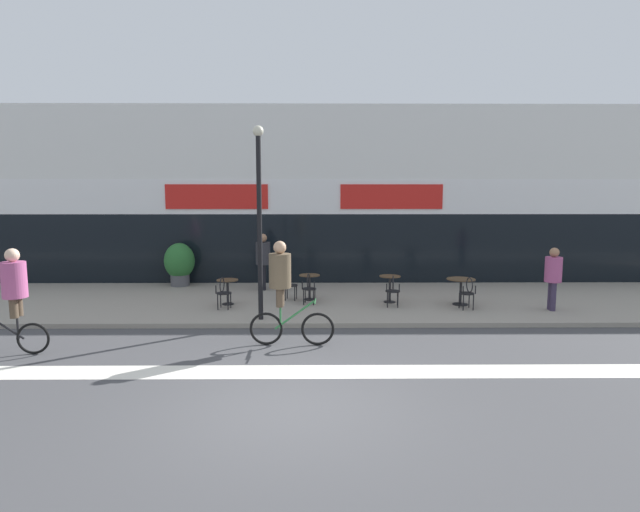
# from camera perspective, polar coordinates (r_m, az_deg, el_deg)

# --- Properties ---
(ground_plane) EXTENTS (120.00, 120.00, 0.00)m
(ground_plane) POSITION_cam_1_polar(r_m,az_deg,el_deg) (7.94, -3.47, -16.93)
(ground_plane) COLOR #424244
(sidewalk_slab) EXTENTS (40.00, 5.50, 0.12)m
(sidewalk_slab) POSITION_cam_1_polar(r_m,az_deg,el_deg) (14.83, -2.01, -5.19)
(sidewalk_slab) COLOR gray
(sidewalk_slab) RESTS_ON ground
(storefront_facade) EXTENTS (40.00, 4.06, 6.23)m
(storefront_facade) POSITION_cam_1_polar(r_m,az_deg,el_deg) (19.20, -1.68, 6.77)
(storefront_facade) COLOR silver
(storefront_facade) RESTS_ON ground
(bike_lane_stripe) EXTENTS (36.00, 0.70, 0.01)m
(bike_lane_stripe) POSITION_cam_1_polar(r_m,az_deg,el_deg) (9.35, -2.97, -13.07)
(bike_lane_stripe) COLOR silver
(bike_lane_stripe) RESTS_ON ground
(bistro_table_0) EXTENTS (0.60, 0.60, 0.71)m
(bistro_table_0) POSITION_cam_1_polar(r_m,az_deg,el_deg) (14.29, -10.52, -3.50)
(bistro_table_0) COLOR black
(bistro_table_0) RESTS_ON sidewalk_slab
(bistro_table_1) EXTENTS (0.61, 0.61, 0.75)m
(bistro_table_1) POSITION_cam_1_polar(r_m,az_deg,el_deg) (14.65, -1.21, -3.02)
(bistro_table_1) COLOR black
(bistro_table_1) RESTS_ON sidewalk_slab
(bistro_table_2) EXTENTS (0.60, 0.60, 0.77)m
(bistro_table_2) POSITION_cam_1_polar(r_m,az_deg,el_deg) (14.44, 7.99, -3.17)
(bistro_table_2) COLOR black
(bistro_table_2) RESTS_ON sidewalk_slab
(bistro_table_3) EXTENTS (0.79, 0.79, 0.74)m
(bistro_table_3) POSITION_cam_1_polar(r_m,az_deg,el_deg) (14.55, 15.79, -3.31)
(bistro_table_3) COLOR black
(bistro_table_3) RESTS_ON sidewalk_slab
(cafe_chair_0_near) EXTENTS (0.44, 0.59, 0.90)m
(cafe_chair_0_near) POSITION_cam_1_polar(r_m,az_deg,el_deg) (13.68, -11.01, -3.91)
(cafe_chair_0_near) COLOR black
(cafe_chair_0_near) RESTS_ON sidewalk_slab
(cafe_chair_1_near) EXTENTS (0.45, 0.60, 0.90)m
(cafe_chair_1_near) POSITION_cam_1_polar(r_m,az_deg,el_deg) (14.04, -1.28, -3.50)
(cafe_chair_1_near) COLOR black
(cafe_chair_1_near) RESTS_ON sidewalk_slab
(cafe_chair_1_side) EXTENTS (0.60, 0.45, 0.90)m
(cafe_chair_1_side) POSITION_cam_1_polar(r_m,az_deg,el_deg) (14.68, -3.65, -3.03)
(cafe_chair_1_side) COLOR black
(cafe_chair_1_side) RESTS_ON sidewalk_slab
(cafe_chair_2_near) EXTENTS (0.45, 0.60, 0.90)m
(cafe_chair_2_near) POSITION_cam_1_polar(r_m,az_deg,el_deg) (13.84, 8.33, -3.72)
(cafe_chair_2_near) COLOR black
(cafe_chair_2_near) RESTS_ON sidewalk_slab
(cafe_chair_3_near) EXTENTS (0.44, 0.59, 0.90)m
(cafe_chair_3_near) POSITION_cam_1_polar(r_m,az_deg,el_deg) (13.96, 16.54, -3.85)
(cafe_chair_3_near) COLOR black
(cafe_chair_3_near) RESTS_ON sidewalk_slab
(planter_pot) EXTENTS (1.01, 1.01, 1.46)m
(planter_pot) POSITION_cam_1_polar(r_m,az_deg,el_deg) (17.49, -15.76, -0.78)
(planter_pot) COLOR #4C4C51
(planter_pot) RESTS_ON sidewalk_slab
(lamp_post) EXTENTS (0.26, 0.26, 4.72)m
(lamp_post) POSITION_cam_1_polar(r_m,az_deg,el_deg) (12.23, -6.96, 5.42)
(lamp_post) COLOR black
(lamp_post) RESTS_ON sidewalk_slab
(cyclist_0) EXTENTS (1.65, 0.54, 2.16)m
(cyclist_0) POSITION_cam_1_polar(r_m,az_deg,el_deg) (11.68, -31.69, -3.48)
(cyclist_0) COLOR black
(cyclist_0) RESTS_ON ground
(cyclist_1) EXTENTS (1.82, 0.50, 2.25)m
(cyclist_1) POSITION_cam_1_polar(r_m,az_deg,el_deg) (10.59, -4.27, -3.29)
(cyclist_1) COLOR black
(cyclist_1) RESTS_ON ground
(pedestrian_near_end) EXTENTS (0.46, 0.46, 1.69)m
(pedestrian_near_end) POSITION_cam_1_polar(r_m,az_deg,el_deg) (14.66, 25.10, -1.80)
(pedestrian_near_end) COLOR #382D47
(pedestrian_near_end) RESTS_ON sidewalk_slab
(pedestrian_far_end) EXTENTS (0.52, 0.52, 1.82)m
(pedestrian_far_end) POSITION_cam_1_polar(r_m,az_deg,el_deg) (16.20, -6.53, -0.07)
(pedestrian_far_end) COLOR black
(pedestrian_far_end) RESTS_ON sidewalk_slab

